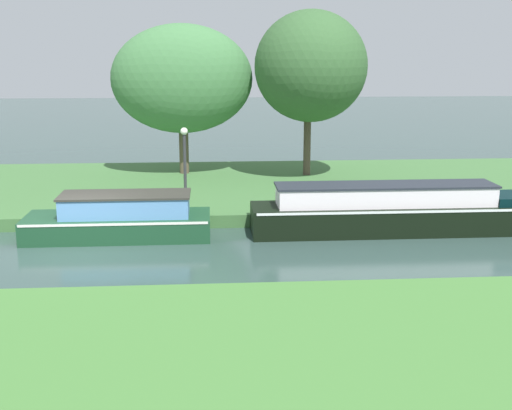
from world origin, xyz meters
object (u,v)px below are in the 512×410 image
Objects in this scene: lamp_post at (185,154)px; black_narrowboat at (391,211)px; mooring_post_far at (361,195)px; willow_tree_centre at (182,79)px; forest_barge at (121,219)px; willow_tree_right at (311,67)px.

black_narrowboat is at bearing -24.23° from lamp_post.
lamp_post is at bearing 166.46° from mooring_post_far.
willow_tree_centre is at bearing 92.49° from lamp_post.
forest_barge is 0.64× the size of black_narrowboat.
willow_tree_right is at bearing 101.99° from black_narrowboat.
willow_tree_centre is at bearing 129.19° from black_narrowboat.
willow_tree_right reaches higher than lamp_post.
forest_barge is 10.30m from willow_tree_right.
black_narrowboat is 6.90m from lamp_post.
mooring_post_far is (7.37, 1.44, 0.29)m from forest_barge.
forest_barge is at bearing -133.75° from willow_tree_right.
willow_tree_centre reaches higher than lamp_post.
forest_barge is at bearing -122.76° from lamp_post.
black_narrowboat is at bearing 0.00° from forest_barge.
willow_tree_centre is (1.57, 7.84, 3.65)m from forest_barge.
forest_barge is 0.83× the size of willow_tree_right.
forest_barge is at bearing 180.00° from black_narrowboat.
willow_tree_centre is 5.53m from lamp_post.
willow_tree_right reaches higher than forest_barge.
mooring_post_far is at bearing -81.03° from willow_tree_right.
willow_tree_centre is 0.92× the size of willow_tree_right.
willow_tree_right is at bearing 40.43° from lamp_post.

